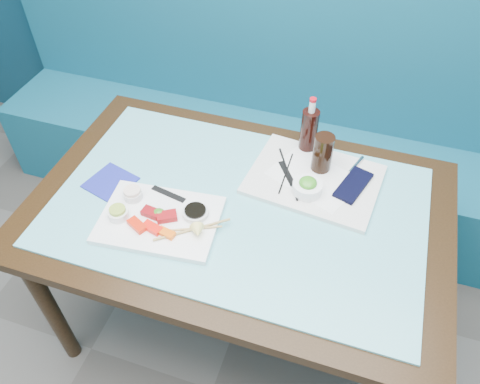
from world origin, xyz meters
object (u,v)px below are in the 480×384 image
(cola_bottle_body, at_px, (309,132))
(blue_napkin, at_px, (110,182))
(booth_bench, at_px, (290,140))
(cola_glass, at_px, (323,153))
(sashimi_plate, at_px, (160,220))
(serving_tray, at_px, (314,179))
(dining_table, at_px, (238,222))
(seaweed_bowl, at_px, (307,188))

(cola_bottle_body, height_order, blue_napkin, cola_bottle_body)
(booth_bench, bearing_deg, cola_glass, -69.23)
(booth_bench, relative_size, cola_bottle_body, 16.82)
(sashimi_plate, height_order, serving_tray, sashimi_plate)
(dining_table, xyz_separation_m, blue_napkin, (-0.46, -0.04, 0.09))
(serving_tray, relative_size, cola_glass, 3.11)
(cola_glass, xyz_separation_m, blue_napkin, (-0.68, -0.29, -0.08))
(sashimi_plate, xyz_separation_m, cola_bottle_body, (0.37, 0.49, 0.08))
(dining_table, bearing_deg, serving_tray, 40.90)
(blue_napkin, bearing_deg, sashimi_plate, -24.25)
(booth_bench, distance_m, blue_napkin, 1.07)
(booth_bench, xyz_separation_m, dining_table, (0.00, -0.84, 0.29))
(seaweed_bowl, relative_size, cola_bottle_body, 0.56)
(dining_table, bearing_deg, cola_bottle_body, 65.23)
(sashimi_plate, relative_size, cola_glass, 2.66)
(sashimi_plate, xyz_separation_m, blue_napkin, (-0.24, 0.11, -0.01))
(sashimi_plate, bearing_deg, seaweed_bowl, 26.02)
(cola_glass, distance_m, blue_napkin, 0.74)
(dining_table, relative_size, cola_bottle_body, 7.85)
(booth_bench, relative_size, serving_tray, 6.79)
(serving_tray, distance_m, cola_bottle_body, 0.18)
(serving_tray, bearing_deg, seaweed_bowl, -91.49)
(booth_bench, xyz_separation_m, serving_tray, (0.22, -0.65, 0.39))
(booth_bench, bearing_deg, dining_table, -90.00)
(cola_bottle_body, bearing_deg, cola_glass, -53.99)
(seaweed_bowl, height_order, cola_bottle_body, cola_bottle_body)
(booth_bench, distance_m, cola_bottle_body, 0.71)
(serving_tray, relative_size, seaweed_bowl, 4.39)
(cola_bottle_body, bearing_deg, blue_napkin, -148.10)
(seaweed_bowl, bearing_deg, sashimi_plate, -148.13)
(cola_glass, relative_size, cola_bottle_body, 0.80)
(sashimi_plate, distance_m, seaweed_bowl, 0.50)
(sashimi_plate, distance_m, cola_glass, 0.60)
(dining_table, bearing_deg, blue_napkin, -174.66)
(booth_bench, xyz_separation_m, sashimi_plate, (-0.22, -0.99, 0.39))
(cola_glass, bearing_deg, dining_table, -133.03)
(dining_table, xyz_separation_m, seaweed_bowl, (0.21, 0.11, 0.13))
(seaweed_bowl, bearing_deg, booth_bench, 105.85)
(booth_bench, distance_m, serving_tray, 0.79)
(cola_bottle_body, bearing_deg, seaweed_bowl, -77.53)
(sashimi_plate, bearing_deg, cola_glass, 35.73)
(seaweed_bowl, relative_size, cola_glass, 0.71)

